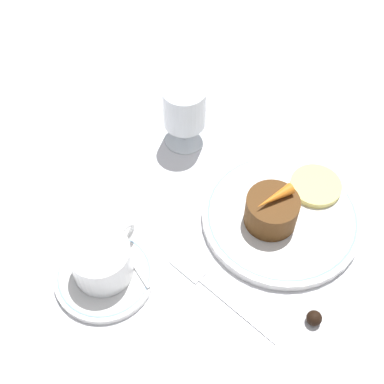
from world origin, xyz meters
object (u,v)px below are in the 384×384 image
object	(u,v)px
wine_glass	(185,110)
dessert_cake	(271,211)
dinner_plate	(281,216)
fork	(211,287)
coffee_cup	(102,260)

from	to	relation	value
wine_glass	dessert_cake	size ratio (longest dim) A/B	1.45
dinner_plate	wine_glass	world-z (taller)	wine_glass
dinner_plate	fork	distance (m)	0.15
fork	coffee_cup	bearing A→B (deg)	117.37
wine_glass	fork	distance (m)	0.28
dinner_plate	dessert_cake	size ratio (longest dim) A/B	3.09
coffee_cup	fork	bearing A→B (deg)	-62.63
dinner_plate	fork	size ratio (longest dim) A/B	1.29
dinner_plate	wine_glass	bearing A→B (deg)	77.88
dinner_plate	dessert_cake	world-z (taller)	dessert_cake
fork	dessert_cake	distance (m)	0.14
wine_glass	fork	size ratio (longest dim) A/B	0.60
wine_glass	dessert_cake	world-z (taller)	wine_glass
dessert_cake	fork	bearing A→B (deg)	175.39
wine_glass	dessert_cake	bearing A→B (deg)	-107.98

